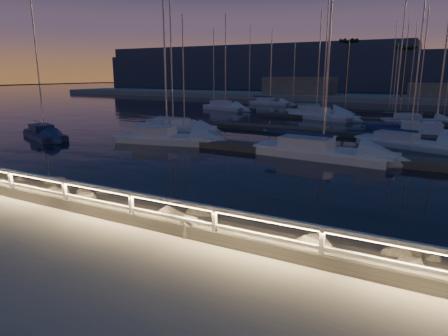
{
  "coord_description": "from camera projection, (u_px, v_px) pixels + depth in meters",
  "views": [
    {
      "loc": [
        9.23,
        -8.99,
        4.61
      ],
      "look_at": [
        2.11,
        4.0,
        1.1
      ],
      "focal_mm": 32.0,
      "sensor_mm": 36.0,
      "label": 1
    }
  ],
  "objects": [
    {
      "name": "sailboat_c",
      "position": [
        319.0,
        150.0,
        25.36
      ],
      "size": [
        9.04,
        3.38,
        15.01
      ],
      "rotation": [
        0.0,
        0.0,
        -0.08
      ],
      "color": "silver",
      "rests_on": "ground"
    },
    {
      "name": "sailboat_h",
      "position": [
        407.0,
        142.0,
        28.95
      ],
      "size": [
        7.93,
        4.48,
        12.95
      ],
      "rotation": [
        0.0,
        0.0,
        -0.32
      ],
      "color": "silver",
      "rests_on": "ground"
    },
    {
      "name": "sailboat_a",
      "position": [
        44.0,
        133.0,
        32.93
      ],
      "size": [
        6.51,
        4.01,
        10.83
      ],
      "rotation": [
        0.0,
        0.0,
        -0.39
      ],
      "color": "navy",
      "rests_on": "ground"
    },
    {
      "name": "sailboat_e",
      "position": [
        183.0,
        126.0,
        37.51
      ],
      "size": [
        6.16,
        2.1,
        10.41
      ],
      "rotation": [
        0.0,
        0.0,
        0.04
      ],
      "color": "silver",
      "rests_on": "ground"
    },
    {
      "name": "sailboat_f",
      "position": [
        171.0,
        128.0,
        35.99
      ],
      "size": [
        7.73,
        2.58,
        13.02
      ],
      "rotation": [
        0.0,
        0.0,
        0.03
      ],
      "color": "silver",
      "rests_on": "ground"
    },
    {
      "name": "sailboat_m",
      "position": [
        269.0,
        102.0,
        67.99
      ],
      "size": [
        7.3,
        2.45,
        12.35
      ],
      "rotation": [
        0.0,
        0.0,
        -0.03
      ],
      "color": "silver",
      "rests_on": "ground"
    },
    {
      "name": "palm_left",
      "position": [
        349.0,
        44.0,
        75.88
      ],
      "size": [
        3.0,
        3.0,
        11.2
      ],
      "color": "#453020",
      "rests_on": "ground"
    },
    {
      "name": "distant_hills",
      "position": [
        344.0,
        73.0,
        136.37
      ],
      "size": [
        230.0,
        37.5,
        18.0
      ],
      "color": "#394459",
      "rests_on": "ground"
    },
    {
      "name": "sailboat_g",
      "position": [
        432.0,
        132.0,
        33.27
      ],
      "size": [
        8.95,
        3.7,
        14.75
      ],
      "rotation": [
        0.0,
        0.0,
        0.13
      ],
      "color": "silver",
      "rests_on": "ground"
    },
    {
      "name": "guard_rail",
      "position": [
        106.0,
        195.0,
        12.9
      ],
      "size": [
        44.11,
        0.12,
        1.06
      ],
      "color": "white",
      "rests_on": "ground"
    },
    {
      "name": "palm_center",
      "position": [
        406.0,
        50.0,
        72.37
      ],
      "size": [
        3.0,
        3.0,
        9.7
      ],
      "color": "#453020",
      "rests_on": "ground"
    },
    {
      "name": "sailboat_b",
      "position": [
        165.0,
        137.0,
        30.75
      ],
      "size": [
        8.52,
        4.11,
        14.0
      ],
      "rotation": [
        0.0,
        0.0,
        0.22
      ],
      "color": "silver",
      "rests_on": "ground"
    },
    {
      "name": "harbor_water",
      "position": [
        336.0,
        131.0,
        39.91
      ],
      "size": [
        400.0,
        440.0,
        0.6
      ],
      "color": "black",
      "rests_on": "ground"
    },
    {
      "name": "sailboat_n",
      "position": [
        315.0,
        111.0,
        52.44
      ],
      "size": [
        8.05,
        4.02,
        13.22
      ],
      "rotation": [
        0.0,
        0.0,
        0.24
      ],
      "color": "silver",
      "rests_on": "ground"
    },
    {
      "name": "sailboat_l",
      "position": [
        391.0,
        131.0,
        34.19
      ],
      "size": [
        7.88,
        3.95,
        12.85
      ],
      "rotation": [
        0.0,
        0.0,
        0.24
      ],
      "color": "navy",
      "rests_on": "ground"
    },
    {
      "name": "floating_docks",
      "position": [
        339.0,
        124.0,
        40.87
      ],
      "size": [
        22.0,
        36.0,
        0.4
      ],
      "color": "#59534A",
      "rests_on": "ground"
    },
    {
      "name": "riprap",
      "position": [
        98.0,
        202.0,
        15.5
      ],
      "size": [
        29.51,
        2.35,
        1.15
      ],
      "color": "slate",
      "rests_on": "ground"
    },
    {
      "name": "sailboat_j",
      "position": [
        321.0,
        115.0,
        46.81
      ],
      "size": [
        8.84,
        5.27,
        14.59
      ],
      "rotation": [
        0.0,
        0.0,
        -0.36
      ],
      "color": "silver",
      "rests_on": "ground"
    },
    {
      "name": "sailboat_i",
      "position": [
        224.0,
        107.0,
        58.64
      ],
      "size": [
        8.18,
        4.57,
        13.51
      ],
      "rotation": [
        0.0,
        0.0,
        -0.31
      ],
      "color": "silver",
      "rests_on": "ground"
    },
    {
      "name": "ground",
      "position": [
        109.0,
        218.0,
        13.05
      ],
      "size": [
        400.0,
        400.0,
        0.0
      ],
      "primitive_type": "plane",
      "color": "#AFAA9E",
      "rests_on": "ground"
    },
    {
      "name": "far_shore",
      "position": [
        390.0,
        97.0,
        76.22
      ],
      "size": [
        160.0,
        14.0,
        5.2
      ],
      "color": "#AFAA9E",
      "rests_on": "ground"
    },
    {
      "name": "sailboat_k",
      "position": [
        414.0,
        120.0,
        42.24
      ],
      "size": [
        7.28,
        3.79,
        11.91
      ],
      "rotation": [
        0.0,
        0.0,
        0.26
      ],
      "color": "silver",
      "rests_on": "ground"
    }
  ]
}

